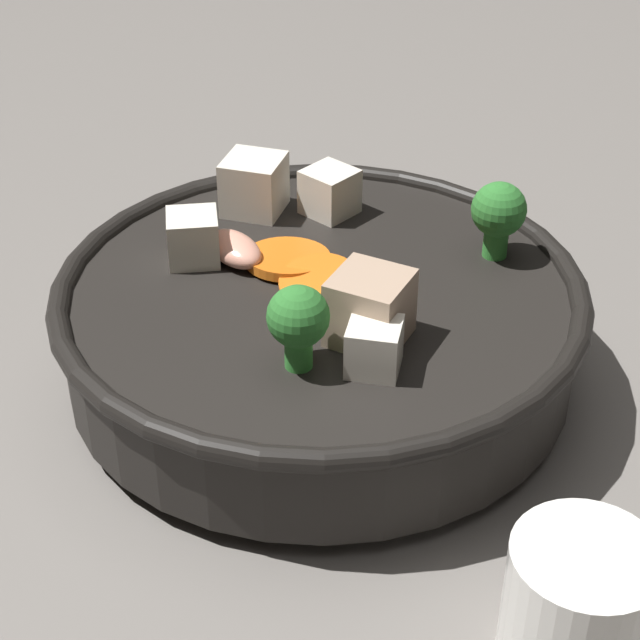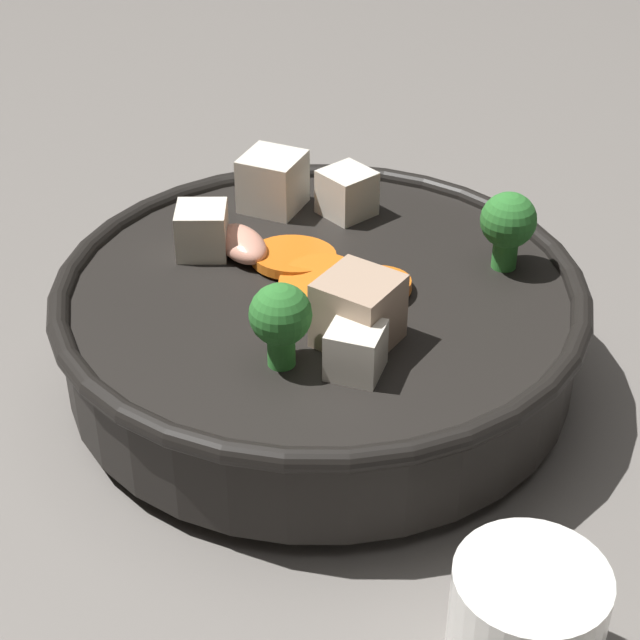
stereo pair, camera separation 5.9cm
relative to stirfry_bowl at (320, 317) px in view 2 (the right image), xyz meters
name	(u,v)px [view 2 (the right image)]	position (x,y,z in m)	size (l,w,h in m)	color
ground_plane	(320,379)	(0.00, 0.00, -0.04)	(3.00, 3.00, 0.00)	slate
stirfry_bowl	(320,317)	(0.00, 0.00, 0.00)	(0.29, 0.29, 0.11)	black
tea_cup	(525,626)	(0.02, 0.22, -0.01)	(0.06, 0.06, 0.06)	white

